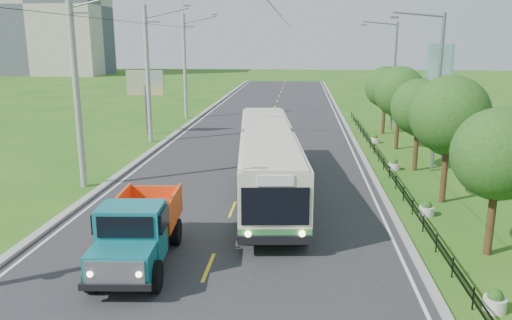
# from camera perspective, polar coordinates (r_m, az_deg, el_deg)

# --- Properties ---
(ground) EXTENTS (240.00, 240.00, 0.00)m
(ground) POSITION_cam_1_polar(r_m,az_deg,el_deg) (17.34, -5.45, -12.16)
(ground) COLOR #226117
(ground) RESTS_ON ground
(road) EXTENTS (14.00, 120.00, 0.02)m
(road) POSITION_cam_1_polar(r_m,az_deg,el_deg) (36.26, 0.28, 1.58)
(road) COLOR #28282B
(road) RESTS_ON ground
(curb_left) EXTENTS (0.40, 120.00, 0.15)m
(curb_left) POSITION_cam_1_polar(r_m,az_deg,el_deg) (37.53, -10.74, 1.85)
(curb_left) COLOR #9E9E99
(curb_left) RESTS_ON ground
(curb_right) EXTENTS (0.30, 120.00, 0.10)m
(curb_right) POSITION_cam_1_polar(r_m,az_deg,el_deg) (36.37, 11.59, 1.40)
(curb_right) COLOR #9E9E99
(curb_right) RESTS_ON ground
(edge_line_left) EXTENTS (0.12, 120.00, 0.00)m
(edge_line_left) POSITION_cam_1_polar(r_m,az_deg,el_deg) (37.40, -9.93, 1.76)
(edge_line_left) COLOR silver
(edge_line_left) RESTS_ON road
(edge_line_right) EXTENTS (0.12, 120.00, 0.00)m
(edge_line_right) POSITION_cam_1_polar(r_m,az_deg,el_deg) (36.32, 10.80, 1.38)
(edge_line_right) COLOR silver
(edge_line_right) RESTS_ON road
(centre_dash) EXTENTS (0.12, 2.20, 0.00)m
(centre_dash) POSITION_cam_1_polar(r_m,az_deg,el_deg) (17.33, -5.45, -12.09)
(centre_dash) COLOR yellow
(centre_dash) RESTS_ON road
(railing_right) EXTENTS (0.04, 40.00, 0.60)m
(railing_right) POSITION_cam_1_polar(r_m,az_deg,el_deg) (30.63, 14.39, -0.52)
(railing_right) COLOR black
(railing_right) RESTS_ON ground
(pole_near) EXTENTS (3.51, 0.32, 10.00)m
(pole_near) POSITION_cam_1_polar(r_m,az_deg,el_deg) (26.94, -19.77, 7.60)
(pole_near) COLOR gray
(pole_near) RESTS_ON ground
(pole_mid) EXTENTS (3.51, 0.32, 10.00)m
(pole_mid) POSITION_cam_1_polar(r_m,az_deg,el_deg) (38.13, -12.22, 9.59)
(pole_mid) COLOR gray
(pole_mid) RESTS_ON ground
(pole_far) EXTENTS (3.51, 0.32, 10.00)m
(pole_far) POSITION_cam_1_polar(r_m,az_deg,el_deg) (49.71, -8.10, 10.59)
(pole_far) COLOR gray
(pole_far) RESTS_ON ground
(tree_second) EXTENTS (3.18, 3.26, 5.30)m
(tree_second) POSITION_cam_1_polar(r_m,az_deg,el_deg) (19.21, 25.93, 0.18)
(tree_second) COLOR #382314
(tree_second) RESTS_ON ground
(tree_third) EXTENTS (3.60, 3.62, 6.00)m
(tree_third) POSITION_cam_1_polar(r_m,az_deg,el_deg) (24.73, 21.25, 4.43)
(tree_third) COLOR #382314
(tree_third) RESTS_ON ground
(tree_fourth) EXTENTS (3.24, 3.31, 5.40)m
(tree_fourth) POSITION_cam_1_polar(r_m,az_deg,el_deg) (30.53, 18.16, 5.47)
(tree_fourth) COLOR #382314
(tree_fourth) RESTS_ON ground
(tree_fifth) EXTENTS (3.48, 3.52, 5.80)m
(tree_fifth) POSITION_cam_1_polar(r_m,az_deg,el_deg) (36.33, 16.12, 7.22)
(tree_fifth) COLOR #382314
(tree_fifth) RESTS_ON ground
(tree_back) EXTENTS (3.30, 3.36, 5.50)m
(tree_back) POSITION_cam_1_polar(r_m,az_deg,el_deg) (42.23, 14.60, 7.84)
(tree_back) COLOR #382314
(tree_back) RESTS_ON ground
(streetlight_mid) EXTENTS (3.02, 0.20, 9.07)m
(streetlight_mid) POSITION_cam_1_polar(r_m,az_deg,el_deg) (30.44, 19.85, 7.82)
(streetlight_mid) COLOR slate
(streetlight_mid) RESTS_ON ground
(streetlight_far) EXTENTS (3.02, 0.20, 9.07)m
(streetlight_far) POSITION_cam_1_polar(r_m,az_deg,el_deg) (44.10, 15.33, 9.65)
(streetlight_far) COLOR slate
(streetlight_far) RESTS_ON ground
(planter_front) EXTENTS (0.64, 0.64, 0.67)m
(planter_front) POSITION_cam_1_polar(r_m,az_deg,el_deg) (16.17, 25.63, -14.39)
(planter_front) COLOR silver
(planter_front) RESTS_ON ground
(planter_near) EXTENTS (0.64, 0.64, 0.67)m
(planter_near) POSITION_cam_1_polar(r_m,az_deg,el_deg) (23.22, 18.91, -5.34)
(planter_near) COLOR silver
(planter_near) RESTS_ON ground
(planter_mid) EXTENTS (0.64, 0.64, 0.67)m
(planter_mid) POSITION_cam_1_polar(r_m,az_deg,el_deg) (30.74, 15.49, -0.57)
(planter_mid) COLOR silver
(planter_mid) RESTS_ON ground
(planter_far) EXTENTS (0.64, 0.64, 0.67)m
(planter_far) POSITION_cam_1_polar(r_m,az_deg,el_deg) (38.45, 13.43, 2.32)
(planter_far) COLOR silver
(planter_far) RESTS_ON ground
(billboard_left) EXTENTS (3.00, 0.20, 5.20)m
(billboard_left) POSITION_cam_1_polar(r_m,az_deg,el_deg) (41.45, -12.56, 8.16)
(billboard_left) COLOR slate
(billboard_left) RESTS_ON ground
(billboard_right) EXTENTS (0.24, 6.00, 7.30)m
(billboard_right) POSITION_cam_1_polar(r_m,az_deg,el_deg) (36.62, 20.12, 9.32)
(billboard_right) COLOR slate
(billboard_right) RESTS_ON ground
(apartment_near) EXTENTS (28.00, 14.00, 30.00)m
(apartment_near) POSITION_cam_1_polar(r_m,az_deg,el_deg) (124.89, -23.49, 15.86)
(apartment_near) COLOR #B7B2A3
(apartment_near) RESTS_ON ground
(apartment_far) EXTENTS (24.00, 14.00, 26.00)m
(apartment_far) POSITION_cam_1_polar(r_m,az_deg,el_deg) (158.87, -27.24, 14.03)
(apartment_far) COLOR #B7B2A3
(apartment_far) RESTS_ON ground
(bus) EXTENTS (4.24, 16.40, 3.13)m
(bus) POSITION_cam_1_polar(r_m,az_deg,el_deg) (24.98, 1.29, 0.52)
(bus) COLOR #327E3D
(bus) RESTS_ON ground
(dump_truck) EXTENTS (2.58, 5.79, 2.37)m
(dump_truck) POSITION_cam_1_polar(r_m,az_deg,el_deg) (17.49, -13.34, -7.47)
(dump_truck) COLOR #14737C
(dump_truck) RESTS_ON ground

